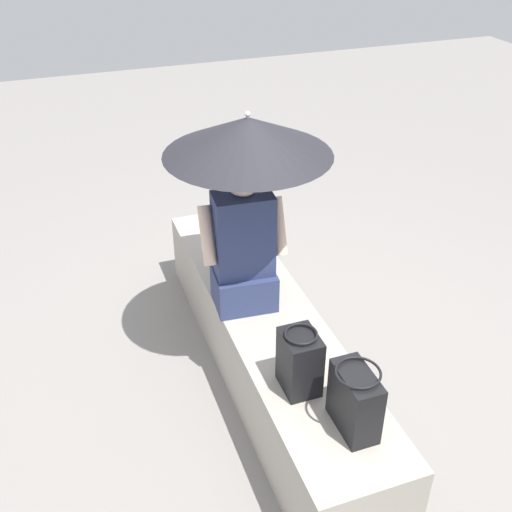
% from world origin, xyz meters
% --- Properties ---
extents(ground_plane, '(14.00, 14.00, 0.00)m').
position_xyz_m(ground_plane, '(0.00, 0.00, 0.00)').
color(ground_plane, gray).
extents(stone_bench, '(2.54, 0.53, 0.48)m').
position_xyz_m(stone_bench, '(0.00, 0.00, 0.24)').
color(stone_bench, '#A8A093').
rests_on(stone_bench, ground).
extents(person_seated, '(0.31, 0.48, 0.90)m').
position_xyz_m(person_seated, '(0.13, 0.10, 0.87)').
color(person_seated, navy).
rests_on(person_seated, stone_bench).
extents(parasol, '(0.88, 0.88, 1.13)m').
position_xyz_m(parasol, '(0.18, 0.05, 1.48)').
color(parasol, '#B7B7BC').
rests_on(parasol, stone_bench).
extents(handbag_black, '(0.21, 0.16, 0.34)m').
position_xyz_m(handbag_black, '(-0.61, 0.07, 0.64)').
color(handbag_black, black).
rests_on(handbag_black, stone_bench).
extents(tote_bag_canvas, '(0.27, 0.20, 0.33)m').
position_xyz_m(tote_bag_canvas, '(-0.92, -0.06, 0.64)').
color(tote_bag_canvas, black).
rests_on(tote_bag_canvas, stone_bench).
extents(magazine, '(0.34, 0.31, 0.01)m').
position_xyz_m(magazine, '(0.92, -0.03, 0.49)').
color(magazine, '#339ED1').
rests_on(magazine, stone_bench).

